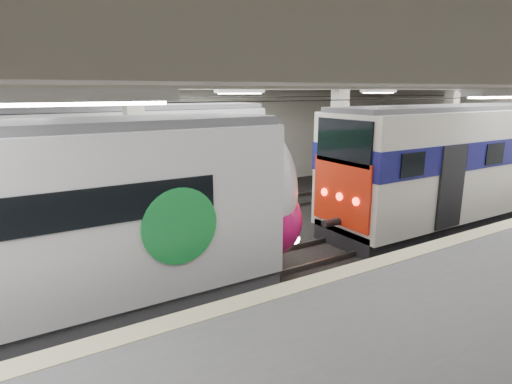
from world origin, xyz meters
TOP-DOWN VIEW (x-y plane):
  - station_hall at (0.00, -1.74)m, footprint 36.00×24.00m
  - modern_emu at (-5.65, -0.00)m, footprint 13.56×2.80m
  - older_rer at (9.13, 0.00)m, footprint 13.49×2.98m
  - far_train at (-4.64, 5.50)m, footprint 14.15×3.32m

SIDE VIEW (x-z plane):
  - modern_emu at x=-5.65m, z-range -0.03..4.35m
  - far_train at x=-4.64m, z-range 0.07..4.56m
  - older_rer at x=9.13m, z-range 0.11..4.56m
  - station_hall at x=0.00m, z-range 0.37..6.12m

